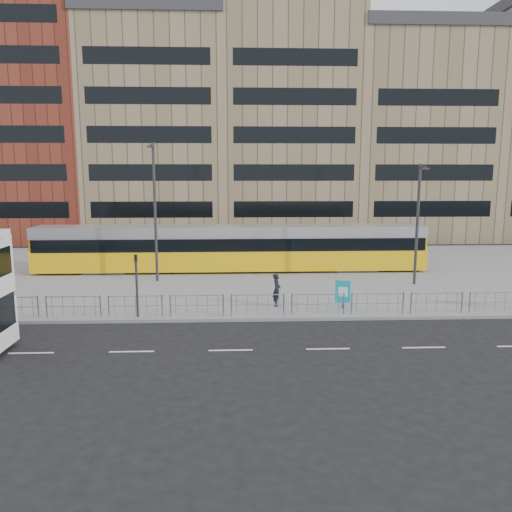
{
  "coord_description": "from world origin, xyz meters",
  "views": [
    {
      "loc": [
        -1.74,
        -23.42,
        7.12
      ],
      "look_at": [
        -0.56,
        6.0,
        2.23
      ],
      "focal_mm": 35.0,
      "sensor_mm": 36.0,
      "label": 1
    }
  ],
  "objects_px": {
    "tram": "(231,248)",
    "pedestrian": "(277,290)",
    "ad_panel": "(343,292)",
    "lamp_post_west": "(155,207)",
    "lamp_post_east": "(418,219)",
    "traffic_light_west": "(136,277)"
  },
  "relations": [
    {
      "from": "tram",
      "to": "lamp_post_west",
      "type": "xyz_separation_m",
      "value": [
        -4.85,
        -3.32,
        3.18
      ]
    },
    {
      "from": "lamp_post_west",
      "to": "traffic_light_west",
      "type": "bearing_deg",
      "value": -87.65
    },
    {
      "from": "tram",
      "to": "ad_panel",
      "type": "bearing_deg",
      "value": -60.9
    },
    {
      "from": "traffic_light_west",
      "to": "lamp_post_west",
      "type": "relative_size",
      "value": 0.35
    },
    {
      "from": "pedestrian",
      "to": "lamp_post_west",
      "type": "height_order",
      "value": "lamp_post_west"
    },
    {
      "from": "lamp_post_west",
      "to": "pedestrian",
      "type": "bearing_deg",
      "value": -41.68
    },
    {
      "from": "pedestrian",
      "to": "lamp_post_east",
      "type": "bearing_deg",
      "value": -46.65
    },
    {
      "from": "pedestrian",
      "to": "lamp_post_west",
      "type": "xyz_separation_m",
      "value": [
        -7.33,
        6.53,
        3.95
      ]
    },
    {
      "from": "traffic_light_west",
      "to": "lamp_post_west",
      "type": "distance_m",
      "value": 8.79
    },
    {
      "from": "traffic_light_west",
      "to": "lamp_post_west",
      "type": "bearing_deg",
      "value": 80.97
    },
    {
      "from": "tram",
      "to": "pedestrian",
      "type": "xyz_separation_m",
      "value": [
        2.48,
        -9.84,
        -0.77
      ]
    },
    {
      "from": "tram",
      "to": "pedestrian",
      "type": "height_order",
      "value": "tram"
    },
    {
      "from": "ad_panel",
      "to": "pedestrian",
      "type": "distance_m",
      "value": 3.45
    },
    {
      "from": "pedestrian",
      "to": "lamp_post_east",
      "type": "distance_m",
      "value": 10.88
    },
    {
      "from": "tram",
      "to": "lamp_post_east",
      "type": "xyz_separation_m",
      "value": [
        11.66,
        -5.02,
        2.5
      ]
    },
    {
      "from": "ad_panel",
      "to": "pedestrian",
      "type": "height_order",
      "value": "pedestrian"
    },
    {
      "from": "ad_panel",
      "to": "lamp_post_west",
      "type": "bearing_deg",
      "value": 161.1
    },
    {
      "from": "ad_panel",
      "to": "traffic_light_west",
      "type": "distance_m",
      "value": 10.52
    },
    {
      "from": "lamp_post_west",
      "to": "lamp_post_east",
      "type": "distance_m",
      "value": 16.61
    },
    {
      "from": "traffic_light_west",
      "to": "tram",
      "type": "bearing_deg",
      "value": 57.41
    },
    {
      "from": "tram",
      "to": "ad_panel",
      "type": "distance_m",
      "value": 12.01
    },
    {
      "from": "ad_panel",
      "to": "lamp_post_east",
      "type": "xyz_separation_m",
      "value": [
        5.78,
        5.43,
        3.28
      ]
    }
  ]
}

